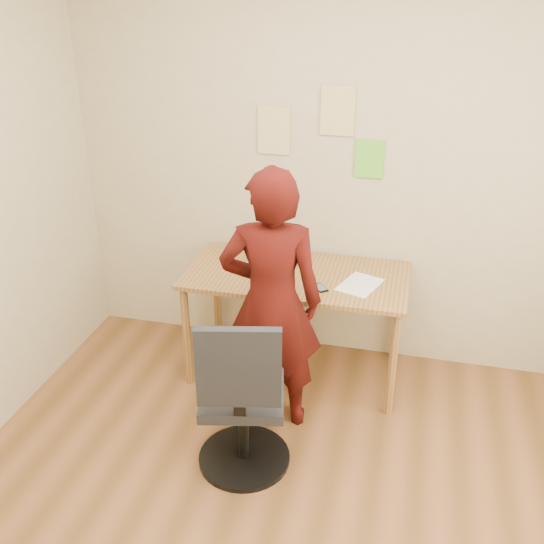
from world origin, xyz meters
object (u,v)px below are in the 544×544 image
(person, at_px, (271,303))
(laptop, at_px, (267,262))
(desk, at_px, (297,286))
(phone, at_px, (320,288))
(office_chair, at_px, (242,407))

(person, bearing_deg, laptop, -82.57)
(desk, relative_size, phone, 11.39)
(phone, relative_size, office_chair, 0.13)
(phone, bearing_deg, laptop, 117.99)
(phone, distance_m, person, 0.40)
(desk, height_order, office_chair, office_chair)
(phone, height_order, office_chair, office_chair)
(laptop, distance_m, office_chair, 1.05)
(desk, bearing_deg, person, -95.02)
(office_chair, bearing_deg, person, 72.18)
(desk, bearing_deg, laptop, 176.21)
(office_chair, bearing_deg, desk, 72.19)
(desk, bearing_deg, phone, -42.66)
(phone, xyz_separation_m, office_chair, (-0.26, -0.80, -0.33))
(laptop, bearing_deg, person, -57.43)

